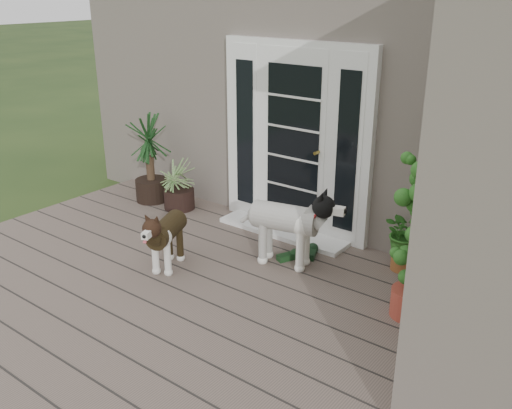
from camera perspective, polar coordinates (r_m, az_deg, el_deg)
The scene contains 14 objects.
deck at distance 5.10m, azimuth -8.52°, elevation -11.40°, with size 6.20×4.60×0.12m, color #6B5B4C.
house_main at distance 7.93m, azimuth 13.70°, elevation 11.69°, with size 7.40×4.00×3.10m, color #665E54.
door_unit at distance 6.33m, azimuth 3.98°, elevation 6.61°, with size 1.90×0.14×2.15m, color white.
door_step at distance 6.52m, azimuth 2.77°, elevation -2.70°, with size 1.60×0.40×0.05m, color white.
brindle_dog at distance 5.71m, azimuth -8.99°, elevation -3.55°, with size 0.31×0.72×0.60m, color #302411, non-canonical shape.
white_dog at distance 5.68m, azimuth 2.95°, elevation -2.65°, with size 0.38×0.90×0.75m, color white, non-canonical shape.
spider_plant at distance 7.19m, azimuth -7.88°, elevation 2.20°, with size 0.65×0.65×0.69m, color #839A5F, non-canonical shape.
yucca at distance 7.46m, azimuth -10.75°, elevation 4.61°, with size 0.80×0.80×1.16m, color black, non-canonical shape.
herb_a at distance 5.79m, azimuth 14.86°, elevation -3.78°, with size 0.46×0.46×0.59m, color #245E1A.
herb_b at distance 5.67m, azimuth 17.79°, elevation -4.31°, with size 0.43×0.43×0.65m, color #1C6222.
herb_c at distance 5.56m, azimuth 24.03°, elevation -6.61°, with size 0.32×0.32×0.49m, color #185117.
sapling at distance 4.76m, azimuth 16.26°, elevation -1.57°, with size 0.53×0.53×1.79m, color #195719, non-canonical shape.
clog_left at distance 6.00m, azimuth 5.63°, elevation -4.83°, with size 0.14×0.29×0.09m, color black, non-canonical shape.
clog_right at distance 5.91m, azimuth 3.29°, elevation -5.21°, with size 0.13×0.28×0.08m, color #163718, non-canonical shape.
Camera 1 is at (3.16, -2.52, 2.80)m, focal length 39.41 mm.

